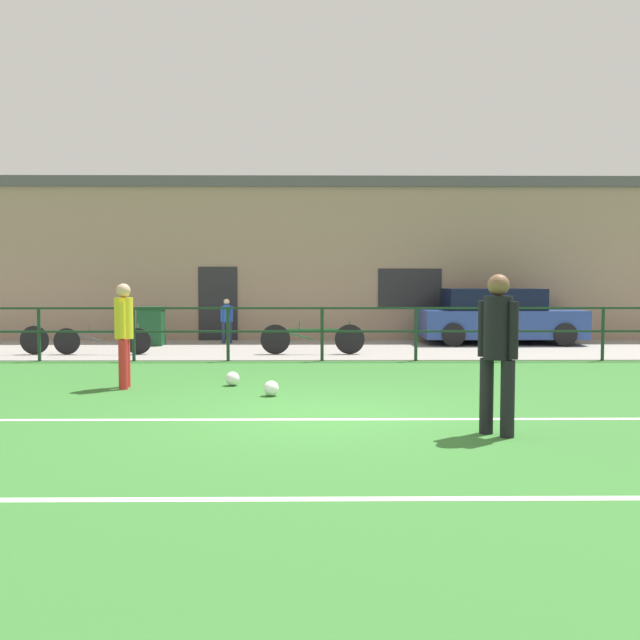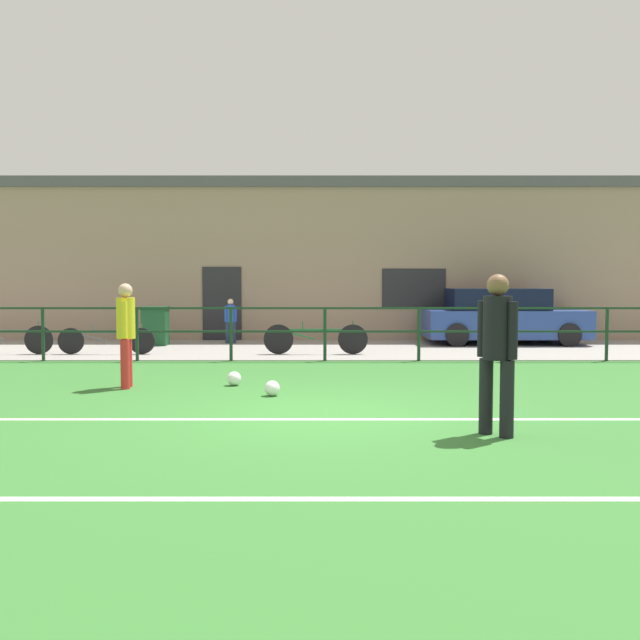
% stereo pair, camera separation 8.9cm
% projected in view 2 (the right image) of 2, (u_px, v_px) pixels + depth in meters
% --- Properties ---
extents(ground, '(60.00, 44.00, 0.04)m').
position_uv_depth(ground, '(326.00, 417.00, 8.86)').
color(ground, '#33702D').
extents(field_line_touchline, '(36.00, 0.11, 0.00)m').
position_uv_depth(field_line_touchline, '(326.00, 419.00, 8.59)').
color(field_line_touchline, white).
rests_on(field_line_touchline, ground).
extents(field_line_hash, '(36.00, 0.11, 0.00)m').
position_uv_depth(field_line_hash, '(331.00, 499.00, 5.46)').
color(field_line_hash, white).
rests_on(field_line_hash, ground).
extents(pavement_strip, '(48.00, 5.00, 0.02)m').
position_uv_depth(pavement_strip, '(322.00, 349.00, 17.34)').
color(pavement_strip, gray).
rests_on(pavement_strip, ground).
extents(perimeter_fence, '(36.07, 0.07, 1.15)m').
position_uv_depth(perimeter_fence, '(323.00, 326.00, 14.80)').
color(perimeter_fence, '#193823').
rests_on(perimeter_fence, ground).
extents(clubhouse_facade, '(28.00, 2.56, 4.65)m').
position_uv_depth(clubhouse_facade, '(321.00, 260.00, 20.90)').
color(clubhouse_facade, gray).
rests_on(clubhouse_facade, ground).
extents(player_goalkeeper, '(0.37, 0.38, 1.78)m').
position_uv_depth(player_goalkeeper, '(495.00, 344.00, 7.65)').
color(player_goalkeeper, black).
rests_on(player_goalkeeper, ground).
extents(player_striker, '(0.29, 0.45, 1.67)m').
position_uv_depth(player_striker, '(124.00, 329.00, 11.07)').
color(player_striker, red).
rests_on(player_striker, ground).
extents(soccer_ball_match, '(0.23, 0.23, 0.23)m').
position_uv_depth(soccer_ball_match, '(270.00, 388.00, 10.34)').
color(soccer_ball_match, white).
rests_on(soccer_ball_match, ground).
extents(soccer_ball_spare, '(0.23, 0.23, 0.23)m').
position_uv_depth(soccer_ball_spare, '(232.00, 379.00, 11.36)').
color(soccer_ball_spare, white).
rests_on(soccer_ball_spare, ground).
extents(spectator_child, '(0.33, 0.21, 1.21)m').
position_uv_depth(spectator_child, '(228.00, 318.00, 18.76)').
color(spectator_child, '#232D4C').
rests_on(spectator_child, pavement_strip).
extents(parked_car_red, '(4.24, 1.90, 1.48)m').
position_uv_depth(parked_car_red, '(500.00, 317.00, 18.74)').
color(parked_car_red, '#28428E').
rests_on(parked_car_red, pavement_strip).
extents(bicycle_parked_0, '(2.40, 0.04, 0.78)m').
position_uv_depth(bicycle_parked_0, '(313.00, 339.00, 16.02)').
color(bicycle_parked_0, black).
rests_on(bicycle_parked_0, pavement_strip).
extents(bicycle_parked_1, '(2.26, 0.04, 0.75)m').
position_uv_depth(bicycle_parked_1, '(1.00, 339.00, 16.00)').
color(bicycle_parked_1, black).
rests_on(bicycle_parked_1, pavement_strip).
extents(bicycle_parked_2, '(2.24, 0.04, 0.71)m').
position_uv_depth(bicycle_parked_2, '(104.00, 340.00, 16.01)').
color(bicycle_parked_2, black).
rests_on(bicycle_parked_2, pavement_strip).
extents(trash_bin_0, '(0.67, 0.57, 1.02)m').
position_uv_depth(trash_bin_0, '(153.00, 326.00, 18.22)').
color(trash_bin_0, '#194C28').
rests_on(trash_bin_0, pavement_strip).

